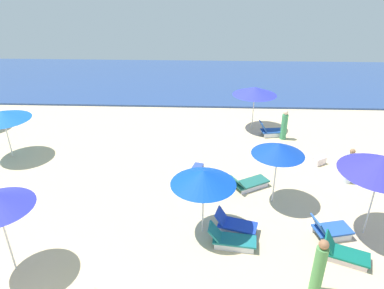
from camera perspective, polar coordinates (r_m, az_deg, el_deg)
ocean at (r=28.25m, az=-5.61°, el=10.72°), size 60.00×12.79×0.12m
umbrella_0 at (r=11.57m, az=28.81°, el=-2.92°), size 2.43×2.43×2.81m
lounge_chair_0_0 at (r=12.10m, az=21.70°, el=-12.85°), size 1.38×0.92×0.80m
lounge_chair_0_1 at (r=11.49m, az=23.76°, el=-15.99°), size 1.44×1.07×0.72m
umbrella_1 at (r=10.49m, az=1.88°, el=-5.42°), size 2.02×2.02×2.29m
lounge_chair_1_0 at (r=11.07m, az=6.41°, el=-15.24°), size 1.53×0.74×0.70m
lounge_chair_1_1 at (r=11.58m, az=7.03°, el=-12.95°), size 1.45×0.94×0.71m
umbrella_2 at (r=12.25m, az=14.04°, el=-0.73°), size 1.84×1.84×2.37m
lounge_chair_2_0 at (r=13.78m, az=9.34°, el=-6.25°), size 1.63×1.29×0.66m
umbrella_4 at (r=17.27m, az=-28.78°, el=4.27°), size 2.36×2.36×2.24m
umbrella_6 at (r=18.49m, az=10.30°, el=8.67°), size 2.30×2.30×2.32m
lounge_chair_6_0 at (r=18.38m, az=12.73°, el=2.26°), size 1.30×0.78×0.80m
beachgoer_0 at (r=18.00m, az=14.94°, el=3.06°), size 0.37×0.37×1.55m
beachgoer_2 at (r=15.09m, az=24.45°, el=-3.40°), size 0.41×0.41×1.50m
beachgoer_3 at (r=9.91m, az=20.16°, el=-18.52°), size 0.41×0.41×1.73m
cooler_box_0 at (r=16.30m, az=20.14°, el=-2.49°), size 0.66×0.61×0.33m
cooler_box_2 at (r=14.67m, az=0.90°, el=-4.07°), size 0.53×0.67×0.31m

